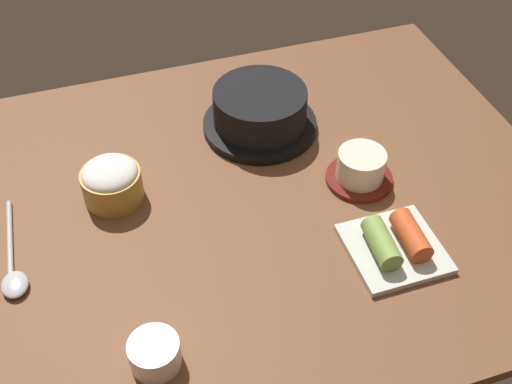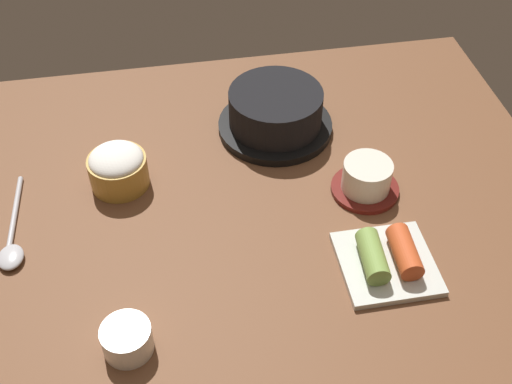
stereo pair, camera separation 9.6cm
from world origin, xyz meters
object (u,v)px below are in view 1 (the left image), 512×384
Objects in this scene: side_bowl_near at (155,353)px; spoon at (13,270)px; stone_pot at (260,111)px; kimchi_plate at (395,244)px; tea_cup_with_saucer at (361,168)px; rice_bowl at (111,181)px.

spoon is at bearing 128.70° from side_bowl_near.
stone_pot is 33.40cm from kimchi_plate.
stone_pot reaches higher than side_bowl_near.
stone_pot is 20.28cm from tea_cup_with_saucer.
kimchi_plate is at bearing -95.28° from tea_cup_with_saucer.
kimchi_plate is (-1.37, -14.84, -1.01)cm from tea_cup_with_saucer.
rice_bowl is at bearing 90.34° from side_bowl_near.
stone_pot is 46.96cm from side_bowl_near.
side_bowl_near is (-37.11, -21.73, -0.46)cm from tea_cup_with_saucer.
tea_cup_with_saucer is at bearing -57.78° from stone_pot.
tea_cup_with_saucer is at bearing -12.50° from rice_bowl.
tea_cup_with_saucer is 52.98cm from spoon.
stone_pot reaches higher than tea_cup_with_saucer.
spoon is at bearing -177.82° from tea_cup_with_saucer.
stone_pot is 3.07× the size of side_bowl_near.
spoon is (-15.62, -10.29, -2.79)cm from rice_bowl.
tea_cup_with_saucer is at bearing 84.72° from kimchi_plate.
tea_cup_with_saucer is 0.56× the size of spoon.
rice_bowl is 0.48× the size of spoon.
side_bowl_near is at bearing -169.08° from kimchi_plate.
rice_bowl is 42.75cm from kimchi_plate.
tea_cup_with_saucer is at bearing 30.35° from side_bowl_near.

